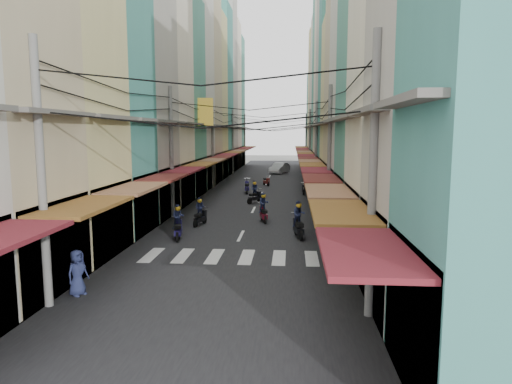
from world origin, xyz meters
The scene contains 15 objects.
ground centered at (0.00, 0.00, 0.00)m, with size 160.00×160.00×0.00m, color slate.
road centered at (0.00, 20.00, 0.01)m, with size 10.00×80.00×0.02m, color black.
sidewalk_left centered at (-6.50, 20.00, 0.03)m, with size 3.00×80.00×0.06m, color slate.
sidewalk_right centered at (6.50, 20.00, 0.03)m, with size 3.00×80.00×0.06m, color slate.
crosswalk centered at (0.00, -6.00, 0.03)m, with size 7.55×2.40×0.01m.
building_row_left centered at (-7.92, 16.56, 9.78)m, with size 7.80×67.67×23.70m.
building_row_right centered at (7.92, 16.45, 9.41)m, with size 7.80×68.98×22.59m.
utility_poles centered at (0.00, 15.01, 6.59)m, with size 10.20×66.13×8.20m.
white_car centered at (1.07, 33.94, 0.00)m, with size 4.96×1.94×1.75m, color silver.
bicycle centered at (7.02, 1.80, 0.00)m, with size 0.64×1.71×1.17m, color black.
moving_scooters centered at (0.03, 4.51, 0.53)m, with size 7.30×24.93×1.89m.
parked_scooters centered at (3.99, -4.71, 0.49)m, with size 13.33×12.17×0.99m.
pedestrians centered at (-4.54, 1.24, 1.04)m, with size 13.64×20.08×2.22m.
market_umbrella centered at (6.04, -2.44, 2.26)m, with size 2.44×2.44×2.57m.
traffic_sign centered at (5.43, -0.83, 1.89)m, with size 0.10×0.58×2.64m.
Camera 1 is at (2.58, -25.08, 5.41)m, focal length 32.00 mm.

